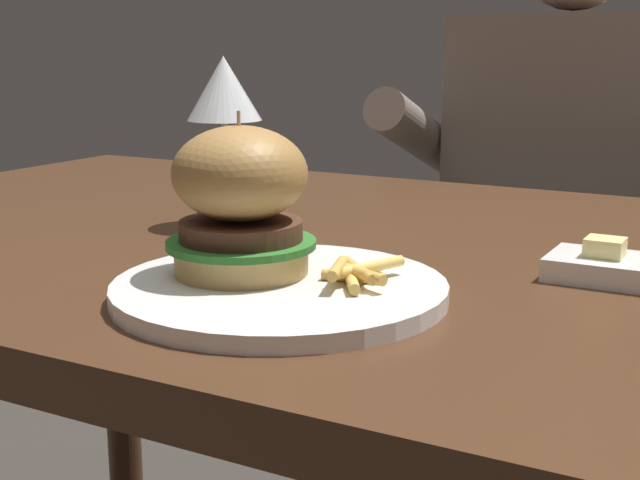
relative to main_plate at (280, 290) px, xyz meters
The scene contains 7 objects.
dining_table 0.24m from the main_plate, 95.74° to the left, with size 1.43×0.81×0.74m.
main_plate is the anchor object (origin of this frame).
burger_sandwich 0.08m from the main_plate, 169.46° to the left, with size 0.12×0.12×0.13m.
fries_pile 0.06m from the main_plate, 22.78° to the left, with size 0.06×0.09×0.02m.
wine_glass 0.32m from the main_plate, 133.23° to the left, with size 0.08×0.08×0.18m.
butter_dish 0.28m from the main_plate, 40.91° to the left, with size 0.09×0.07×0.04m.
diner_person 0.92m from the main_plate, 89.79° to the left, with size 0.51×0.36×1.18m.
Camera 1 is at (0.38, -0.80, 0.94)m, focal length 50.00 mm.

